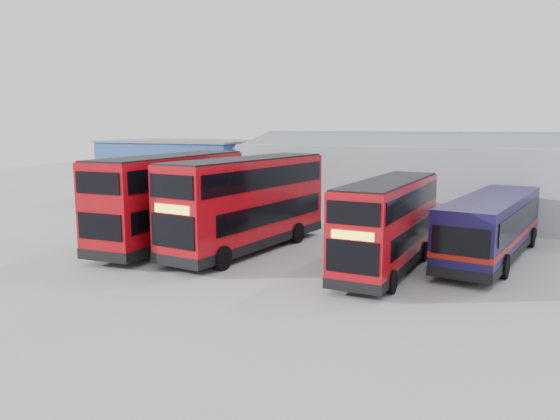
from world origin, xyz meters
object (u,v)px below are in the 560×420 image
Objects in this scene: maintenance_shed at (466,179)px; double_decker_centre at (248,205)px; double_decker_left at (172,200)px; office_block at (186,171)px; double_decker_right at (388,226)px; panel_van at (138,195)px; single_decker_blue at (491,228)px.

maintenance_shed is 18.02m from double_decker_centre.
office_block is at bearing -60.04° from double_decker_left.
double_decker_right is 1.71× the size of panel_van.
double_decker_centre is 1.00× the size of single_decker_blue.
panel_van is (0.24, -6.49, -1.25)m from office_block.
double_decker_centre is 1.19× the size of double_decker_right.
office_block reaches higher than panel_van.
panel_van is at bearing -43.62° from double_decker_left.
double_decker_right is (7.41, -0.91, -0.36)m from double_decker_centre.
panel_van is at bearing 157.77° from double_decker_centre.
double_decker_left is 1.20× the size of double_decker_right.
double_decker_right is at bearing -25.81° from panel_van.
double_decker_right is at bearing -0.12° from double_decker_centre.
double_decker_right is at bearing 175.75° from double_decker_left.
panel_van is (-24.24, 4.12, -0.18)m from single_decker_blue.
single_decker_blue is (24.48, -10.62, -1.07)m from office_block.
double_decker_centre reaches higher than double_decker_right.
double_decker_right reaches higher than panel_van.
double_decker_centre is (-8.93, -15.65, -0.25)m from maintenance_shed.
double_decker_centre reaches higher than single_decker_blue.
single_decker_blue is at bearing -78.89° from maintenance_shed.
double_decker_centre is at bearing -176.22° from double_decker_left.
office_block is at bearing -174.79° from maintenance_shed.
double_decker_right is (20.48, -14.56, -0.59)m from office_block.
maintenance_shed reaches higher than double_decker_right.
maintenance_shed is at bearing 67.20° from double_decker_centre.
double_decker_centre is 11.84m from single_decker_blue.
office_block is 1.08× the size of double_decker_left.
double_decker_left is 1.00× the size of single_decker_blue.
office_block is at bearing -15.15° from single_decker_blue.
double_decker_left is 1.00× the size of double_decker_centre.
double_decker_left is 11.44m from panel_van.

